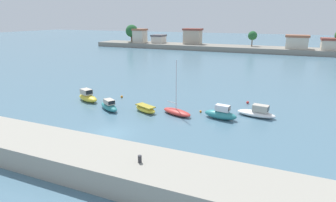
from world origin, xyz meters
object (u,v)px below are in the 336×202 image
Objects in this scene: moored_boat_1 at (109,106)px; mooring_bollard at (140,159)px; moored_boat_3 at (177,112)px; moored_boat_5 at (257,112)px; mooring_buoy_3 at (92,91)px; moored_boat_2 at (145,109)px; mooring_buoy_1 at (201,111)px; mooring_buoy_2 at (248,102)px; moored_boat_4 at (221,114)px; moored_boat_0 at (88,97)px; mooring_buoy_0 at (122,97)px.

mooring_bollard is at bearing -16.40° from moored_boat_1.
moored_boat_3 is 10.00m from moored_boat_5.
moored_boat_2 is at bearing -23.31° from mooring_buoy_3.
moored_boat_3 reaches higher than mooring_buoy_1.
moored_boat_3 is at bearing -132.28° from mooring_buoy_2.
moored_boat_4 is (2.28, 16.31, -1.53)m from mooring_bollard.
mooring_bollard is at bearing -89.78° from moored_boat_4.
mooring_bollard reaches higher than moored_boat_4.
moored_boat_0 is at bearing -170.56° from moored_boat_1.
mooring_bollard is 2.07× the size of mooring_buoy_3.
mooring_buoy_2 is at bearing 82.17° from moored_boat_4.
moored_boat_5 is 20.11m from mooring_buoy_0.
moored_boat_1 is 5.89m from mooring_buoy_0.
mooring_buoy_3 is (-8.11, 6.73, -0.43)m from moored_boat_1.
mooring_buoy_3 is (-6.53, 1.07, -0.05)m from mooring_buoy_0.
mooring_bollard is 0.13× the size of moored_boat_1.
mooring_buoy_0 is 18.83m from mooring_buoy_2.
mooring_bollard reaches higher than moored_boat_0.
mooring_buoy_3 is at bearing 171.26° from mooring_buoy_1.
mooring_buoy_2 is 25.05m from mooring_buoy_3.
moored_boat_5 is (18.51, 5.00, -0.03)m from moored_boat_1.
moored_boat_3 is 23.22× the size of mooring_buoy_1.
moored_boat_0 is 23.34m from mooring_buoy_2.
moored_boat_3 is 11.35m from mooring_buoy_2.
moored_boat_4 is 23.04m from mooring_buoy_3.
moored_boat_1 is 1.00× the size of moored_boat_4.
mooring_buoy_0 is 13.33m from mooring_buoy_1.
mooring_buoy_0 is at bearing -9.30° from mooring_buoy_3.
mooring_buoy_1 is 8.18m from mooring_buoy_2.
mooring_buoy_0 is (-6.47, 4.53, -0.25)m from moored_boat_2.
moored_boat_2 is 14.56× the size of mooring_buoy_3.
mooring_buoy_1 is (-0.65, 17.56, -2.04)m from mooring_bollard.
moored_boat_1 is 5.01m from moored_boat_2.
moored_boat_5 reaches higher than mooring_buoy_1.
moored_boat_0 is 12.53× the size of mooring_buoy_0.
mooring_buoy_3 is at bearing -179.39° from moored_boat_2.
mooring_buoy_1 is (-6.91, -1.30, -0.38)m from moored_boat_5.
mooring_buoy_2 is (4.47, 23.95, -1.99)m from mooring_bollard.
mooring_bollard reaches higher than moored_boat_1.
mooring_buoy_2 reaches higher than mooring_buoy_0.
moored_boat_3 reaches higher than mooring_buoy_3.
mooring_buoy_0 is (-13.83, 19.52, -2.01)m from mooring_bollard.
moored_boat_5 is at bearing 39.07° from moored_boat_3.
moored_boat_2 is 0.90× the size of moored_boat_4.
moored_boat_4 is 4.74m from moored_boat_5.
moored_boat_3 reaches higher than moored_boat_4.
moored_boat_5 is 26.68m from mooring_buoy_3.
moored_boat_1 is 14.07× the size of mooring_buoy_1.
mooring_buoy_1 is at bearing -128.69° from mooring_buoy_2.
moored_boat_1 is 11.76× the size of mooring_buoy_0.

